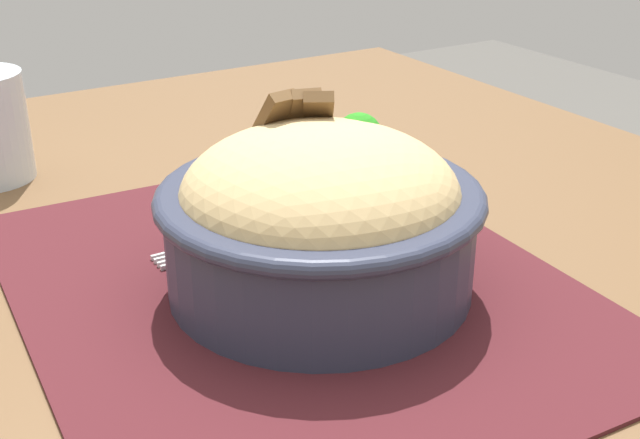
{
  "coord_description": "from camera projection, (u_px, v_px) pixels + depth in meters",
  "views": [
    {
      "loc": [
        -0.46,
        0.23,
        1.03
      ],
      "look_at": [
        -0.04,
        -0.03,
        0.8
      ],
      "focal_mm": 47.23,
      "sensor_mm": 36.0,
      "label": 1
    }
  ],
  "objects": [
    {
      "name": "bowl",
      "position": [
        320.0,
        214.0,
        0.54
      ],
      "size": [
        0.24,
        0.24,
        0.13
      ],
      "color": "#2D3347",
      "rests_on": "placemat"
    },
    {
      "name": "fork",
      "position": [
        233.0,
        243.0,
        0.62
      ],
      "size": [
        0.02,
        0.14,
        0.0
      ],
      "color": "silver",
      "rests_on": "placemat"
    },
    {
      "name": "placemat",
      "position": [
        292.0,
        286.0,
        0.57
      ],
      "size": [
        0.45,
        0.37,
        0.0
      ],
      "primitive_type": "cube",
      "rotation": [
        0.0,
        0.0,
        -0.05
      ],
      "color": "#47191E",
      "rests_on": "table"
    },
    {
      "name": "table",
      "position": [
        259.0,
        368.0,
        0.62
      ],
      "size": [
        1.06,
        0.95,
        0.75
      ],
      "color": "brown",
      "rests_on": "ground_plane"
    }
  ]
}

